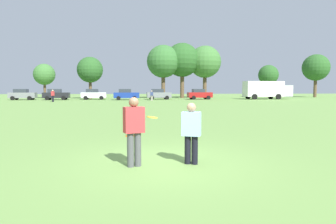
{
  "coord_description": "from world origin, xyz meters",
  "views": [
    {
      "loc": [
        -0.67,
        -7.59,
        1.89
      ],
      "look_at": [
        0.36,
        2.0,
        1.14
      ],
      "focal_mm": 32.29,
      "sensor_mm": 36.0,
      "label": 1
    }
  ],
  "objects_px": {
    "player_defender": "(191,130)",
    "traffic_cone": "(130,130)",
    "parked_car_near_right": "(159,94)",
    "bystander_far_jogger": "(53,95)",
    "parked_car_center": "(94,94)",
    "frisbee": "(152,117)",
    "parked_car_near_left": "(22,94)",
    "parked_car_mid_right": "(126,94)",
    "bystander_sideline_watcher": "(152,95)",
    "box_truck": "(266,89)",
    "parked_car_mid_left": "(56,94)",
    "player_thrower": "(134,128)",
    "parked_car_far_right": "(199,94)"
  },
  "relations": [
    {
      "from": "player_defender",
      "to": "bystander_far_jogger",
      "type": "relative_size",
      "value": 0.89
    },
    {
      "from": "player_defender",
      "to": "parked_car_mid_right",
      "type": "distance_m",
      "value": 43.57
    },
    {
      "from": "frisbee",
      "to": "bystander_far_jogger",
      "type": "xyz_separation_m",
      "value": [
        -12.05,
        36.69,
        -0.2
      ]
    },
    {
      "from": "player_defender",
      "to": "parked_car_center",
      "type": "relative_size",
      "value": 0.36
    },
    {
      "from": "frisbee",
      "to": "parked_car_center",
      "type": "relative_size",
      "value": 0.06
    },
    {
      "from": "parked_car_near_left",
      "to": "parked_car_near_right",
      "type": "distance_m",
      "value": 22.72
    },
    {
      "from": "parked_car_far_right",
      "to": "box_truck",
      "type": "height_order",
      "value": "box_truck"
    },
    {
      "from": "parked_car_near_right",
      "to": "bystander_far_jogger",
      "type": "distance_m",
      "value": 17.77
    },
    {
      "from": "frisbee",
      "to": "parked_car_mid_left",
      "type": "distance_m",
      "value": 46.67
    },
    {
      "from": "parked_car_mid_right",
      "to": "parked_car_far_right",
      "type": "bearing_deg",
      "value": 5.25
    },
    {
      "from": "traffic_cone",
      "to": "parked_car_far_right",
      "type": "height_order",
      "value": "parked_car_far_right"
    },
    {
      "from": "bystander_sideline_watcher",
      "to": "player_defender",
      "type": "bearing_deg",
      "value": -91.6
    },
    {
      "from": "frisbee",
      "to": "parked_car_near_left",
      "type": "bearing_deg",
      "value": 113.03
    },
    {
      "from": "parked_car_near_left",
      "to": "bystander_far_jogger",
      "type": "xyz_separation_m",
      "value": [
        7.1,
        -8.38,
        0.05
      ]
    },
    {
      "from": "parked_car_mid_right",
      "to": "parked_car_near_right",
      "type": "bearing_deg",
      "value": 17.84
    },
    {
      "from": "traffic_cone",
      "to": "bystander_far_jogger",
      "type": "height_order",
      "value": "bystander_far_jogger"
    },
    {
      "from": "parked_car_near_right",
      "to": "bystander_sideline_watcher",
      "type": "relative_size",
      "value": 2.69
    },
    {
      "from": "parked_car_near_left",
      "to": "parked_car_mid_right",
      "type": "distance_m",
      "value": 17.23
    },
    {
      "from": "traffic_cone",
      "to": "parked_car_mid_right",
      "type": "bearing_deg",
      "value": 92.01
    },
    {
      "from": "parked_car_mid_left",
      "to": "parked_car_far_right",
      "type": "relative_size",
      "value": 1.0
    },
    {
      "from": "parked_car_center",
      "to": "parked_car_near_right",
      "type": "xyz_separation_m",
      "value": [
        11.19,
        -0.45,
        0.0
      ]
    },
    {
      "from": "parked_car_near_left",
      "to": "parked_car_near_right",
      "type": "bearing_deg",
      "value": 0.22
    },
    {
      "from": "parked_car_mid_right",
      "to": "bystander_far_jogger",
      "type": "bearing_deg",
      "value": -146.4
    },
    {
      "from": "parked_car_near_left",
      "to": "parked_car_near_right",
      "type": "xyz_separation_m",
      "value": [
        22.72,
        0.09,
        0.0
      ]
    },
    {
      "from": "traffic_cone",
      "to": "box_truck",
      "type": "distance_m",
      "value": 46.11
    },
    {
      "from": "player_defender",
      "to": "box_truck",
      "type": "xyz_separation_m",
      "value": [
        21.8,
        44.32,
        0.89
      ]
    },
    {
      "from": "parked_car_mid_right",
      "to": "bystander_sideline_watcher",
      "type": "distance_m",
      "value": 5.78
    },
    {
      "from": "frisbee",
      "to": "traffic_cone",
      "type": "distance_m",
      "value": 4.66
    },
    {
      "from": "parked_car_mid_left",
      "to": "bystander_far_jogger",
      "type": "bearing_deg",
      "value": -78.77
    },
    {
      "from": "player_thrower",
      "to": "player_defender",
      "type": "height_order",
      "value": "player_thrower"
    },
    {
      "from": "parked_car_far_right",
      "to": "parked_car_near_left",
      "type": "bearing_deg",
      "value": 178.97
    },
    {
      "from": "parked_car_mid_right",
      "to": "box_truck",
      "type": "xyz_separation_m",
      "value": [
        24.78,
        0.85,
        0.83
      ]
    },
    {
      "from": "parked_car_mid_right",
      "to": "parked_car_near_right",
      "type": "distance_m",
      "value": 5.86
    },
    {
      "from": "parked_car_center",
      "to": "parked_car_near_left",
      "type": "bearing_deg",
      "value": -177.34
    },
    {
      "from": "parked_car_center",
      "to": "box_truck",
      "type": "relative_size",
      "value": 0.5
    },
    {
      "from": "parked_car_mid_left",
      "to": "parked_car_mid_right",
      "type": "relative_size",
      "value": 1.0
    },
    {
      "from": "player_defender",
      "to": "parked_car_far_right",
      "type": "xyz_separation_m",
      "value": [
        9.73,
        44.63,
        0.06
      ]
    },
    {
      "from": "traffic_cone",
      "to": "parked_car_center",
      "type": "bearing_deg",
      "value": 99.64
    },
    {
      "from": "player_thrower",
      "to": "player_defender",
      "type": "relative_size",
      "value": 1.09
    },
    {
      "from": "parked_car_near_right",
      "to": "box_truck",
      "type": "relative_size",
      "value": 0.5
    },
    {
      "from": "parked_car_near_left",
      "to": "bystander_sideline_watcher",
      "type": "relative_size",
      "value": 2.69
    },
    {
      "from": "parked_car_near_left",
      "to": "bystander_far_jogger",
      "type": "height_order",
      "value": "parked_car_near_left"
    },
    {
      "from": "box_truck",
      "to": "parked_car_mid_left",
      "type": "bearing_deg",
      "value": 179.34
    },
    {
      "from": "parked_car_mid_right",
      "to": "parked_car_far_right",
      "type": "xyz_separation_m",
      "value": [
        12.7,
        1.17,
        0.0
      ]
    },
    {
      "from": "parked_car_center",
      "to": "parked_car_mid_right",
      "type": "height_order",
      "value": "same"
    },
    {
      "from": "parked_car_near_left",
      "to": "bystander_sideline_watcher",
      "type": "height_order",
      "value": "parked_car_near_left"
    },
    {
      "from": "frisbee",
      "to": "traffic_cone",
      "type": "xyz_separation_m",
      "value": [
        -0.65,
        4.52,
        -0.95
      ]
    },
    {
      "from": "player_thrower",
      "to": "bystander_far_jogger",
      "type": "bearing_deg",
      "value": 107.46
    },
    {
      "from": "player_defender",
      "to": "traffic_cone",
      "type": "relative_size",
      "value": 3.21
    },
    {
      "from": "traffic_cone",
      "to": "bystander_sideline_watcher",
      "type": "xyz_separation_m",
      "value": [
        2.71,
        34.74,
        0.67
      ]
    }
  ]
}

